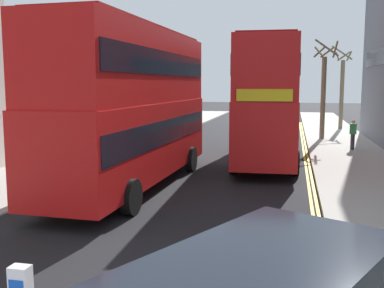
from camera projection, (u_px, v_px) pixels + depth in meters
sidewalk_right at (365, 175)px, 18.07m from camera, size 4.00×80.00×0.14m
sidewalk_left at (68, 163)px, 20.89m from camera, size 4.00×80.00×0.14m
kerb_line_outer at (313, 185)px, 16.60m from camera, size 0.10×56.00×0.01m
kerb_line_inner at (309, 185)px, 16.64m from camera, size 0.10×56.00×0.01m
double_decker_bus_away at (133, 103)px, 15.92m from camera, size 3.05×10.88×5.64m
double_decker_bus_oncoming at (267, 98)px, 21.43m from camera, size 3.11×10.89×5.64m
pedestrian_far at (353, 134)px, 24.52m from camera, size 0.34×0.22×1.62m
street_tree_near at (342, 90)px, 35.57m from camera, size 1.57×1.60×6.51m
street_tree_mid at (324, 91)px, 29.12m from camera, size 1.54×1.59×6.35m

